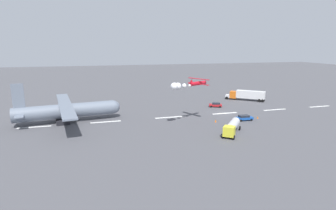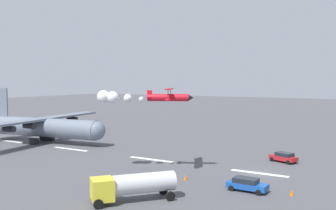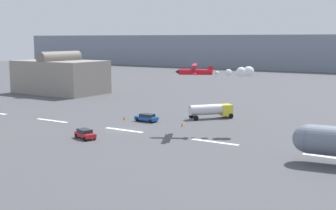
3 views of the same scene
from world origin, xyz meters
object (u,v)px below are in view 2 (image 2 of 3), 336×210
at_px(cargo_transport_plane, 47,127).
at_px(stunt_biplane_red, 133,97).
at_px(airport_staff_sedan, 247,184).
at_px(traffic_cone_near, 292,192).
at_px(traffic_cone_far, 185,177).
at_px(followme_car_yellow, 284,157).
at_px(fuel_tanker_truck, 133,185).

bearing_deg(cargo_transport_plane, stunt_biplane_red, 160.28).
bearing_deg(airport_staff_sedan, stunt_biplane_red, -3.53).
height_order(cargo_transport_plane, airport_staff_sedan, cargo_transport_plane).
bearing_deg(airport_staff_sedan, traffic_cone_near, -169.82).
bearing_deg(cargo_transport_plane, traffic_cone_near, 168.22).
bearing_deg(stunt_biplane_red, cargo_transport_plane, -19.72).
xyz_separation_m(cargo_transport_plane, traffic_cone_far, (-37.42, 10.81, -2.91)).
xyz_separation_m(airport_staff_sedan, traffic_cone_near, (-4.81, -0.86, -0.44)).
bearing_deg(followme_car_yellow, traffic_cone_near, 106.62).
height_order(cargo_transport_plane, followme_car_yellow, cargo_transport_plane).
bearing_deg(traffic_cone_far, traffic_cone_near, -178.80).
relative_size(fuel_tanker_truck, traffic_cone_far, 11.14).
bearing_deg(airport_staff_sedan, followme_car_yellow, -89.35).
distance_m(stunt_biplane_red, traffic_cone_far, 13.09).
bearing_deg(fuel_tanker_truck, followme_car_yellow, -107.98).
bearing_deg(stunt_biplane_red, airport_staff_sedan, 176.47).
distance_m(stunt_biplane_red, airport_staff_sedan, 19.31).
distance_m(airport_staff_sedan, traffic_cone_far, 8.31).
relative_size(cargo_transport_plane, traffic_cone_near, 44.58).
xyz_separation_m(stunt_biplane_red, followme_car_yellow, (-16.57, -16.62, -9.52)).
height_order(airport_staff_sedan, traffic_cone_far, airport_staff_sedan).
height_order(fuel_tanker_truck, followme_car_yellow, fuel_tanker_truck).
xyz_separation_m(followme_car_yellow, traffic_cone_near, (-5.01, 16.79, -0.44)).
distance_m(fuel_tanker_truck, airport_staff_sedan, 13.27).
relative_size(followme_car_yellow, airport_staff_sedan, 0.98).
distance_m(cargo_transport_plane, followme_car_yellow, 45.99).
bearing_deg(traffic_cone_far, airport_staff_sedan, 175.93).
xyz_separation_m(fuel_tanker_truck, traffic_cone_far, (-0.79, -10.24, -1.37)).
height_order(followme_car_yellow, traffic_cone_far, followme_car_yellow).
distance_m(fuel_tanker_truck, traffic_cone_near, 17.46).
bearing_deg(fuel_tanker_truck, cargo_transport_plane, -29.88).
bearing_deg(cargo_transport_plane, followme_car_yellow, -172.18).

